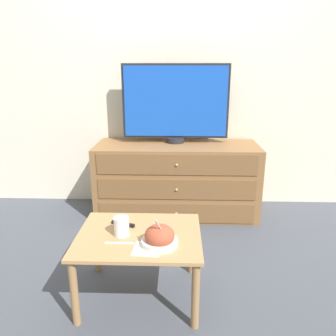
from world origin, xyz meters
TOP-DOWN VIEW (x-y plane):
  - ground_plane at (0.00, 0.00)m, footprint 12.00×12.00m
  - wall_back at (0.00, 0.03)m, footprint 12.00×0.05m
  - dresser at (0.02, -0.30)m, footprint 1.50×0.56m
  - tv at (0.00, -0.20)m, footprint 0.98×0.17m
  - coffee_table at (-0.20, -1.53)m, footprint 0.72×0.58m
  - takeout_bowl at (-0.07, -1.64)m, footprint 0.20×0.20m
  - drink_cup at (-0.29, -1.54)m, footprint 0.09×0.09m
  - napkin at (-0.13, -1.69)m, footprint 0.16×0.16m
  - knife at (-0.29, -1.63)m, footprint 0.16×0.01m
  - remote_control at (-0.31, -1.42)m, footprint 0.15×0.07m

SIDE VIEW (x-z plane):
  - ground_plane at x=0.00m, z-range 0.00..0.00m
  - dresser at x=0.02m, z-range 0.00..0.68m
  - coffee_table at x=-0.20m, z-range 0.14..0.57m
  - napkin at x=-0.13m, z-range 0.42..0.43m
  - knife at x=-0.29m, z-range 0.42..0.43m
  - remote_control at x=-0.31m, z-range 0.42..0.44m
  - takeout_bowl at x=-0.07m, z-range 0.38..0.56m
  - drink_cup at x=-0.29m, z-range 0.41..0.53m
  - tv at x=0.00m, z-range 0.69..1.40m
  - wall_back at x=0.00m, z-range 0.00..2.60m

